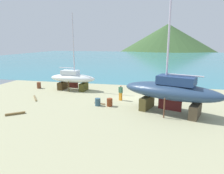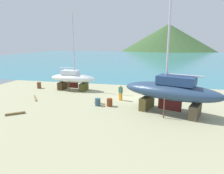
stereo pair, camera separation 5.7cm
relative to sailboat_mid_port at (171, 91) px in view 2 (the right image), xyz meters
name	(u,v)px [view 2 (the right image)]	position (x,y,z in m)	size (l,w,h in m)	color
ground_plane	(130,107)	(-3.89, 0.81, -2.09)	(42.51, 42.51, 0.00)	tan
sea_water	(152,58)	(-3.89, 65.22, -2.09)	(143.87, 107.57, 0.01)	teal
headland_hill	(167,50)	(4.34, 143.88, -2.09)	(134.44, 134.44, 38.83)	#37572C
sailboat_mid_port	(171,91)	(0.00, 0.00, 0.00)	(9.57, 5.81, 15.85)	brown
sailboat_small_center	(73,78)	(-12.64, 6.67, -0.49)	(6.51, 2.51, 10.14)	#444219
worker	(121,93)	(-5.27, 3.07, -1.19)	(0.50, 0.44, 1.75)	orange
barrel_tipped_left	(98,102)	(-7.22, 0.57, -1.70)	(0.57, 0.57, 0.78)	#345668
barrel_rust_mid	(110,102)	(-5.98, 0.69, -1.69)	(0.59, 0.59, 0.81)	maroon
barrel_blue_faded	(39,85)	(-17.76, 6.54, -1.66)	(0.56, 0.56, 0.87)	brown
timber_short_cross	(100,103)	(-7.20, 1.19, -2.04)	(1.22, 0.18, 0.10)	olive
timber_long_aft	(15,114)	(-13.81, -3.69, -2.01)	(1.70, 0.23, 0.18)	brown
timber_long_fore	(35,98)	(-15.14, 1.50, -2.03)	(2.50, 0.16, 0.13)	olive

